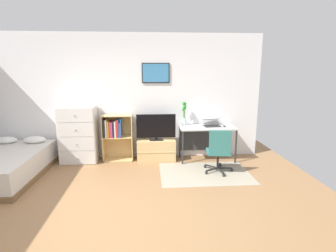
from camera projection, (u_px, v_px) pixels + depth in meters
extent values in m
plane|color=#936B44|center=(108.00, 213.00, 3.72)|extent=(7.20, 7.20, 0.00)
cube|color=white|center=(121.00, 97.00, 5.81)|extent=(6.12, 0.06, 2.70)
cube|color=black|center=(156.00, 73.00, 5.71)|extent=(0.59, 0.02, 0.42)
cube|color=teal|center=(156.00, 73.00, 5.69)|extent=(0.55, 0.01, 0.38)
cube|color=#9E937F|center=(205.00, 173.00, 5.12)|extent=(1.70, 1.20, 0.01)
cube|color=brown|center=(4.00, 175.00, 4.89)|extent=(1.36, 2.00, 0.10)
cube|color=silver|center=(2.00, 163.00, 4.84)|extent=(1.32, 1.96, 0.36)
ellipsoid|color=white|center=(6.00, 140.00, 5.50)|extent=(0.45, 0.29, 0.14)
ellipsoid|color=white|center=(35.00, 140.00, 5.53)|extent=(0.45, 0.29, 0.14)
cube|color=silver|center=(79.00, 134.00, 5.64)|extent=(0.76, 0.42, 1.20)
cube|color=silver|center=(77.00, 158.00, 5.52)|extent=(0.72, 0.01, 0.28)
sphere|color=#A59E8C|center=(77.00, 158.00, 5.51)|extent=(0.03, 0.03, 0.03)
cube|color=silver|center=(76.00, 144.00, 5.46)|extent=(0.72, 0.01, 0.28)
sphere|color=#A59E8C|center=(76.00, 144.00, 5.44)|extent=(0.03, 0.03, 0.03)
cube|color=silver|center=(75.00, 130.00, 5.40)|extent=(0.72, 0.01, 0.28)
sphere|color=#A59E8C|center=(75.00, 130.00, 5.38)|extent=(0.03, 0.03, 0.03)
cube|color=silver|center=(74.00, 115.00, 5.33)|extent=(0.72, 0.01, 0.28)
sphere|color=#A59E8C|center=(74.00, 115.00, 5.32)|extent=(0.03, 0.03, 0.03)
cube|color=tan|center=(103.00, 138.00, 5.75)|extent=(0.02, 0.30, 1.00)
cube|color=tan|center=(132.00, 137.00, 5.80)|extent=(0.02, 0.30, 1.00)
cube|color=tan|center=(119.00, 159.00, 5.88)|extent=(0.64, 0.30, 0.02)
cube|color=tan|center=(118.00, 137.00, 5.77)|extent=(0.60, 0.30, 0.02)
cube|color=tan|center=(117.00, 115.00, 5.67)|extent=(0.60, 0.30, 0.02)
cube|color=tan|center=(119.00, 136.00, 5.92)|extent=(0.64, 0.01, 1.00)
cube|color=black|center=(104.00, 128.00, 5.68)|extent=(0.04, 0.22, 0.39)
cube|color=white|center=(106.00, 128.00, 5.69)|extent=(0.03, 0.23, 0.38)
cube|color=gold|center=(108.00, 129.00, 5.69)|extent=(0.03, 0.22, 0.34)
cube|color=red|center=(110.00, 129.00, 5.70)|extent=(0.03, 0.23, 0.33)
cube|color=#8C388C|center=(112.00, 130.00, 5.70)|extent=(0.03, 0.22, 0.32)
cube|color=black|center=(114.00, 129.00, 5.69)|extent=(0.03, 0.21, 0.36)
cube|color=white|center=(115.00, 129.00, 5.68)|extent=(0.03, 0.17, 0.34)
cube|color=red|center=(117.00, 129.00, 5.68)|extent=(0.03, 0.18, 0.37)
cube|color=#1E519E|center=(119.00, 128.00, 5.70)|extent=(0.02, 0.22, 0.39)
cube|color=red|center=(120.00, 130.00, 5.69)|extent=(0.02, 0.18, 0.31)
cube|color=#1E519E|center=(121.00, 128.00, 5.71)|extent=(0.02, 0.22, 0.40)
cube|color=tan|center=(156.00, 150.00, 5.84)|extent=(0.82, 0.40, 0.45)
cube|color=tan|center=(157.00, 153.00, 5.64)|extent=(0.82, 0.01, 0.02)
cube|color=black|center=(156.00, 140.00, 5.77)|extent=(0.28, 0.16, 0.02)
cube|color=black|center=(156.00, 138.00, 5.77)|extent=(0.06, 0.04, 0.05)
cube|color=black|center=(156.00, 126.00, 5.71)|extent=(0.84, 0.02, 0.51)
cube|color=black|center=(156.00, 126.00, 5.70)|extent=(0.81, 0.01, 0.48)
cube|color=silver|center=(207.00, 127.00, 5.74)|extent=(1.19, 0.55, 0.03)
cube|color=#2D2D30|center=(183.00, 148.00, 5.54)|extent=(0.03, 0.03, 0.71)
cube|color=#2D2D30|center=(236.00, 147.00, 5.62)|extent=(0.03, 0.03, 0.71)
cube|color=#2D2D30|center=(180.00, 141.00, 6.02)|extent=(0.03, 0.03, 0.71)
cube|color=#2D2D30|center=(229.00, 141.00, 6.10)|extent=(0.03, 0.03, 0.71)
cube|color=#2D2D30|center=(204.00, 139.00, 6.07)|extent=(1.13, 0.02, 0.50)
cylinder|color=#232326|center=(232.00, 170.00, 5.20)|extent=(0.05, 0.05, 0.05)
cube|color=#232326|center=(225.00, 168.00, 5.20)|extent=(0.28, 0.07, 0.02)
cylinder|color=#232326|center=(220.00, 165.00, 5.48)|extent=(0.05, 0.05, 0.05)
cube|color=#232326|center=(219.00, 166.00, 5.34)|extent=(0.15, 0.27, 0.02)
cylinder|color=#232326|center=(205.00, 167.00, 5.40)|extent=(0.05, 0.05, 0.05)
cube|color=#232326|center=(211.00, 166.00, 5.30)|extent=(0.22, 0.22, 0.02)
cylinder|color=#232326|center=(206.00, 173.00, 5.07)|extent=(0.05, 0.05, 0.05)
cube|color=#232326|center=(212.00, 169.00, 5.14)|extent=(0.26, 0.16, 0.02)
cylinder|color=#232326|center=(224.00, 175.00, 4.96)|extent=(0.05, 0.05, 0.05)
cube|color=#232326|center=(221.00, 171.00, 5.08)|extent=(0.08, 0.28, 0.02)
cylinder|color=#232326|center=(218.00, 160.00, 5.18)|extent=(0.04, 0.04, 0.30)
cube|color=#2D6B66|center=(218.00, 152.00, 5.14)|extent=(0.50, 0.50, 0.03)
cube|color=#2D6B66|center=(220.00, 143.00, 4.90)|extent=(0.40, 0.09, 0.45)
cube|color=#B7B7BC|center=(212.00, 126.00, 5.74)|extent=(0.41, 0.30, 0.01)
cube|color=black|center=(212.00, 126.00, 5.74)|extent=(0.38, 0.27, 0.00)
cube|color=#B7B7BC|center=(210.00, 119.00, 5.88)|extent=(0.41, 0.28, 0.07)
cube|color=#234C5B|center=(210.00, 119.00, 5.87)|extent=(0.39, 0.26, 0.06)
ellipsoid|color=#262628|center=(224.00, 126.00, 5.72)|extent=(0.06, 0.10, 0.03)
cylinder|color=silver|center=(184.00, 122.00, 5.87)|extent=(0.09, 0.09, 0.16)
cylinder|color=#3D8438|center=(184.00, 114.00, 5.83)|extent=(0.01, 0.01, 0.43)
sphere|color=#308B2C|center=(185.00, 104.00, 5.79)|extent=(0.07, 0.07, 0.07)
cylinder|color=#3D8438|center=(184.00, 116.00, 5.86)|extent=(0.01, 0.01, 0.33)
sphere|color=#308B2C|center=(184.00, 108.00, 5.82)|extent=(0.07, 0.07, 0.07)
cylinder|color=#3D8438|center=(183.00, 116.00, 5.84)|extent=(0.01, 0.01, 0.31)
sphere|color=#308B2C|center=(184.00, 109.00, 5.81)|extent=(0.07, 0.07, 0.07)
cylinder|color=#3D8438|center=(184.00, 113.00, 5.81)|extent=(0.01, 0.01, 0.44)
sphere|color=#308B2C|center=(184.00, 103.00, 5.77)|extent=(0.07, 0.07, 0.07)
cylinder|color=#3D8438|center=(185.00, 115.00, 5.82)|extent=(0.01, 0.01, 0.37)
sphere|color=#308B2C|center=(185.00, 106.00, 5.78)|extent=(0.07, 0.07, 0.07)
cylinder|color=silver|center=(193.00, 128.00, 5.62)|extent=(0.06, 0.06, 0.01)
cylinder|color=silver|center=(193.00, 125.00, 5.61)|extent=(0.01, 0.01, 0.10)
cone|color=silver|center=(193.00, 121.00, 5.60)|extent=(0.07, 0.07, 0.07)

